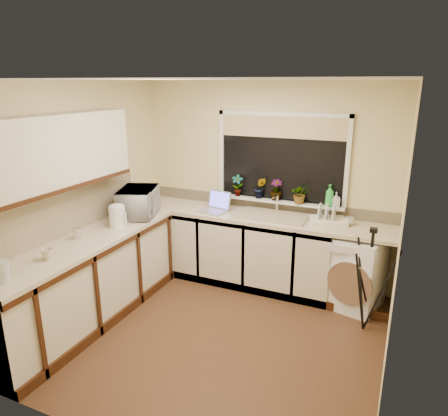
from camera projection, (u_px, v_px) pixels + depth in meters
floor at (214, 333)px, 4.22m from camera, size 3.20×3.20×0.00m
ceiling at (212, 79)px, 3.51m from camera, size 3.20×3.20×0.00m
wall_back at (265, 183)px, 5.17m from camera, size 3.20×0.00×3.20m
wall_front at (108, 287)px, 2.55m from camera, size 3.20×0.00×3.20m
wall_left at (79, 199)px, 4.48m from camera, size 0.00×3.00×3.00m
wall_right at (399, 244)px, 3.24m from camera, size 0.00×3.00×3.00m
base_cabinet_back at (231, 247)px, 5.27m from camera, size 2.55×0.60×0.86m
base_cabinet_left at (89, 283)px, 4.34m from camera, size 0.54×2.40×0.86m
worktop_back at (256, 217)px, 5.01m from camera, size 3.20×0.60×0.04m
worktop_left at (84, 242)px, 4.21m from camera, size 0.60×2.40×0.04m
upper_cabinet at (52, 153)px, 3.86m from camera, size 0.28×1.90×0.70m
splashback_left at (60, 216)px, 4.25m from camera, size 0.02×2.40×0.45m
splashback_back at (264, 203)px, 5.24m from camera, size 3.20×0.02×0.14m
window_glass at (281, 159)px, 4.99m from camera, size 1.50×0.02×1.00m
window_blind at (282, 127)px, 4.86m from camera, size 1.50×0.02×0.25m
windowsill at (278, 201)px, 5.09m from camera, size 1.60×0.14×0.03m
sink at (272, 216)px, 4.92m from camera, size 0.82×0.46×0.03m
faucet at (277, 203)px, 5.05m from camera, size 0.03×0.03×0.24m
washing_machine at (353, 270)px, 4.65m from camera, size 0.70×0.69×0.83m
laptop at (216, 206)px, 5.15m from camera, size 0.38×0.35×0.24m
kettle at (117, 217)px, 4.56m from camera, size 0.18×0.18×0.23m
dish_rack at (328, 221)px, 4.70m from camera, size 0.47×0.41×0.06m
tripod at (368, 280)px, 4.12m from camera, size 0.58×0.58×1.10m
glass_jug at (2, 272)px, 3.31m from camera, size 0.12×0.12×0.17m
steel_jar at (77, 233)px, 4.23m from camera, size 0.09×0.09×0.12m
microwave at (138, 202)px, 4.95m from camera, size 0.58×0.69×0.33m
plant_a at (237, 185)px, 5.23m from camera, size 0.16×0.13×0.27m
plant_b at (260, 188)px, 5.13m from camera, size 0.17×0.15×0.26m
plant_c at (276, 190)px, 5.06m from camera, size 0.17×0.17×0.25m
plant_d at (300, 194)px, 4.91m from camera, size 0.26×0.24×0.24m
soap_bottle_green at (330, 196)px, 4.79m from camera, size 0.13×0.13×0.26m
soap_bottle_clear at (336, 200)px, 4.77m from camera, size 0.10×0.10×0.18m
cup_back at (349, 221)px, 4.64m from camera, size 0.15×0.15×0.09m
cup_left at (47, 255)px, 3.73m from camera, size 0.13×0.13×0.10m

